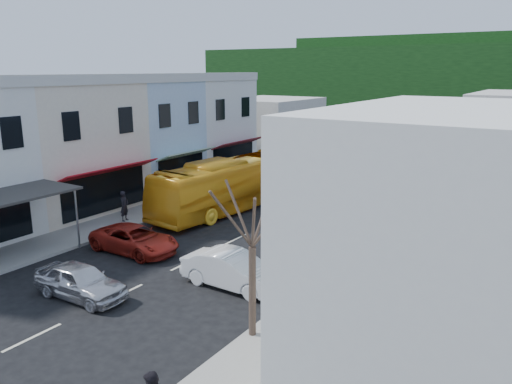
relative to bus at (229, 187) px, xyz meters
The scene contains 19 objects.
ground 9.40m from the bus, 66.66° to the right, with size 120.00×120.00×0.00m, color black.
sidewalk_left 4.36m from the bus, 158.75° to the left, with size 3.00×52.00×0.15m, color gray.
sidewalk_right 11.37m from the bus, ahead, with size 3.00×52.00×0.15m, color gray.
shopfront_row 9.80m from the bus, 158.29° to the right, with size 8.25×30.00×8.00m.
right_building 21.39m from the bus, 36.08° to the right, with size 8.00×9.00×8.00m, color white.
distant_block_left 20.33m from the bus, 114.25° to the left, with size 8.00×10.00×6.00m, color #B7B2A8.
hillside 56.86m from the bus, 87.75° to the left, with size 80.00×26.00×14.00m.
bus is the anchor object (origin of this frame).
car_silver 13.84m from the bus, 79.45° to the right, with size 1.80×4.40×1.40m, color silver.
car_white 11.85m from the bus, 53.28° to the right, with size 1.80×4.40×1.40m, color silver.
car_red 8.84m from the bus, 86.43° to the right, with size 1.90×4.60×1.40m, color maroon.
car_black_near 8.34m from the bus, 29.96° to the left, with size 1.84×4.50×1.40m, color black.
car_navy_mid 11.86m from the bus, 60.29° to the left, with size 1.80×4.40×1.40m, color black.
car_black_far 13.25m from the bus, 82.93° to the left, with size 1.80×4.40×1.40m, color black.
car_navy_far 19.30m from the bus, 73.05° to the left, with size 1.84×4.50×1.40m, color black.
pedestrian_left 6.70m from the bus, 121.58° to the right, with size 0.60×0.40×1.70m, color black.
direction_sign 14.14m from the bus, 47.00° to the right, with size 0.25×1.96×4.36m, color #125522, non-canonical shape.
street_tree 16.06m from the bus, 51.36° to the right, with size 2.18×2.18×6.55m, color #332720, non-canonical shape.
traffic_signal 24.83m from the bus, 65.54° to the left, with size 0.55×1.05×5.13m, color black, non-canonical shape.
Camera 1 is at (14.68, -16.68, 8.87)m, focal length 35.00 mm.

